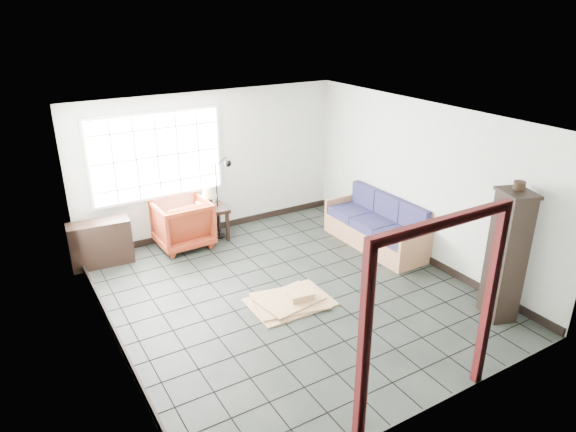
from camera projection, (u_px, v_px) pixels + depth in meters
ground at (290, 294)px, 7.60m from camera, size 5.50×5.50×0.00m
room_shell at (289, 186)px, 6.98m from camera, size 5.02×5.52×2.61m
window_panel at (157, 156)px, 8.65m from camera, size 2.32×0.08×1.52m
doorway_trim at (435, 296)px, 4.93m from camera, size 1.80×0.08×2.20m
futon_sofa at (379, 228)px, 9.03m from camera, size 0.79×2.04×0.90m
armchair at (182, 221)px, 8.96m from camera, size 0.93×0.87×0.93m
side_table at (211, 213)px, 9.21m from camera, size 0.57×0.57×0.61m
table_lamp at (209, 193)px, 9.06m from camera, size 0.34×0.34×0.41m
projector at (205, 204)px, 9.18m from camera, size 0.32×0.27×0.10m
floor_lamp at (223, 195)px, 9.20m from camera, size 0.45×0.29×1.50m
console_shelf at (101, 243)px, 8.34m from camera, size 0.99×0.45×0.75m
tall_shelf at (506, 255)px, 6.73m from camera, size 0.53×0.60×1.82m
pot at (519, 186)px, 6.42m from camera, size 0.18×0.18×0.11m
open_box at (376, 238)px, 9.06m from camera, size 0.78×0.43×0.42m
cardboard_pile at (291, 300)px, 7.35m from camera, size 1.17×0.94×0.17m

